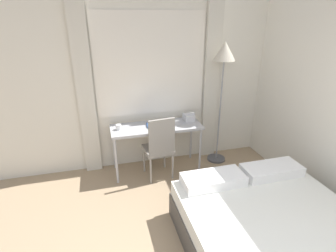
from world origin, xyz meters
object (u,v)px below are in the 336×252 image
object	(u,v)px
desk_chair	(159,145)
bed	(279,241)
telephone	(189,117)
mug	(119,127)
standing_lamp	(224,63)
book	(154,125)
desk	(156,130)

from	to	relation	value
desk_chair	bed	world-z (taller)	desk_chair
telephone	mug	size ratio (longest dim) A/B	2.31
desk_chair	bed	distance (m)	1.93
standing_lamp	book	world-z (taller)	standing_lamp
desk	mug	distance (m)	0.57
desk_chair	standing_lamp	xyz separation A→B (m)	(1.06, 0.28, 1.08)
bed	desk_chair	bearing A→B (deg)	114.19
desk	desk_chair	bearing A→B (deg)	-92.55
bed	telephone	distance (m)	2.15
telephone	book	world-z (taller)	telephone
book	mug	bearing A→B (deg)	-178.95
standing_lamp	mug	size ratio (longest dim) A/B	24.18
book	telephone	bearing A→B (deg)	8.09
book	desk_chair	bearing A→B (deg)	-84.49
desk_chair	bed	bearing A→B (deg)	-72.09
telephone	mug	xyz separation A→B (m)	(-1.10, -0.09, -0.01)
bed	standing_lamp	distance (m)	2.45
desk	standing_lamp	size ratio (longest dim) A/B	0.70
mug	telephone	bearing A→B (deg)	4.76
standing_lamp	telephone	bearing A→B (deg)	174.18
bed	standing_lamp	size ratio (longest dim) A/B	1.00
standing_lamp	book	xyz separation A→B (m)	(-1.08, -0.03, -0.86)
standing_lamp	telephone	size ratio (longest dim) A/B	10.45
desk_chair	mug	size ratio (longest dim) A/B	12.30
standing_lamp	telephone	distance (m)	0.96
bed	mug	distance (m)	2.44
desk_chair	telephone	xyz separation A→B (m)	(0.55, 0.33, 0.26)
desk_chair	standing_lamp	bearing A→B (deg)	8.39
standing_lamp	mug	bearing A→B (deg)	-178.56
standing_lamp	mug	world-z (taller)	standing_lamp
desk	desk_chair	distance (m)	0.28
bed	standing_lamp	xyz separation A→B (m)	(0.28, 2.01, 1.38)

